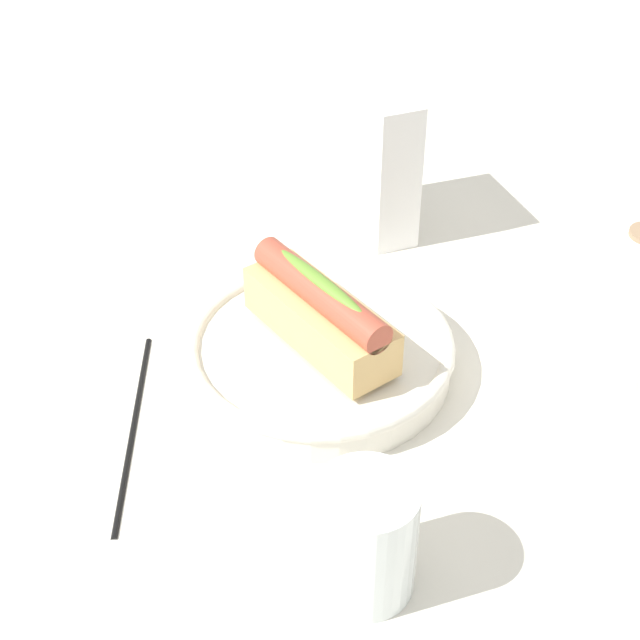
% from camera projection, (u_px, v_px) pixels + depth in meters
% --- Properties ---
extents(ground_plane, '(2.40, 2.40, 0.00)m').
position_uv_depth(ground_plane, '(334.00, 352.00, 0.84)').
color(ground_plane, silver).
extents(serving_bowl, '(0.23, 0.23, 0.03)m').
position_uv_depth(serving_bowl, '(320.00, 353.00, 0.81)').
color(serving_bowl, silver).
rests_on(serving_bowl, ground_plane).
extents(hotdog_front, '(0.16, 0.09, 0.06)m').
position_uv_depth(hotdog_front, '(320.00, 312.00, 0.79)').
color(hotdog_front, '#DBB270').
rests_on(hotdog_front, serving_bowl).
extents(water_glass, '(0.07, 0.07, 0.09)m').
position_uv_depth(water_glass, '(365.00, 544.00, 0.63)').
color(water_glass, white).
rests_on(water_glass, ground_plane).
extents(paper_towel_roll, '(0.11, 0.11, 0.13)m').
position_uv_depth(paper_towel_roll, '(632.00, 303.00, 0.79)').
color(paper_towel_roll, white).
rests_on(paper_towel_roll, ground_plane).
extents(napkin_box, '(0.11, 0.05, 0.15)m').
position_uv_depth(napkin_box, '(378.00, 159.00, 0.96)').
color(napkin_box, white).
rests_on(napkin_box, ground_plane).
extents(chopstick_near, '(0.21, 0.07, 0.01)m').
position_uv_depth(chopstick_near, '(133.00, 427.00, 0.77)').
color(chopstick_near, black).
rests_on(chopstick_near, ground_plane).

